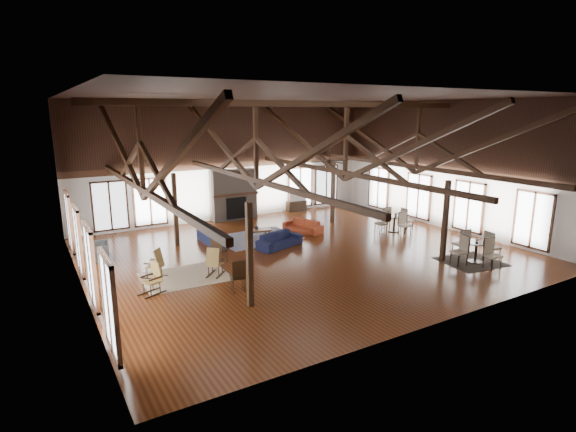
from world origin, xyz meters
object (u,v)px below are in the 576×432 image
sofa_navy_left (214,236)px  cafe_table_near (476,248)px  tv_console (296,206)px  coffee_table (258,231)px  armchair (96,252)px  sofa_orange (303,226)px  cafe_table_far (394,221)px  sofa_navy_front (280,240)px

sofa_navy_left → cafe_table_near: bearing=-134.6°
sofa_navy_left → tv_console: size_ratio=1.80×
coffee_table → tv_console: 6.00m
armchair → coffee_table: bearing=-87.1°
cafe_table_near → coffee_table: bearing=128.2°
sofa_orange → cafe_table_far: cafe_table_far is taller
armchair → cafe_table_near: size_ratio=0.47×
sofa_navy_left → sofa_orange: (4.26, -0.37, -0.02)m
armchair → tv_console: armchair is taller
armchair → tv_console: (11.06, 3.59, -0.04)m
sofa_navy_left → cafe_table_near: size_ratio=0.97×
coffee_table → sofa_orange: bearing=6.4°
sofa_orange → cafe_table_near: bearing=6.0°
sofa_navy_front → armchair: (-6.79, 2.02, 0.03)m
tv_console → armchair: bearing=-162.0°
armchair → cafe_table_near: cafe_table_near is taller
sofa_orange → cafe_table_far: (3.70, -2.12, 0.24)m
armchair → cafe_table_far: (12.62, -2.59, 0.19)m
sofa_orange → coffee_table: (-2.31, 0.03, 0.07)m
cafe_table_far → sofa_navy_front: bearing=174.4°
coffee_table → armchair: (-6.61, 0.45, -0.02)m
coffee_table → armchair: armchair is taller
cafe_table_near → cafe_table_far: bearing=84.0°
sofa_navy_front → tv_console: 7.04m
sofa_navy_front → sofa_orange: size_ratio=1.06×
sofa_orange → armchair: 8.93m
sofa_navy_left → armchair: size_ratio=2.05×
cafe_table_near → cafe_table_far: size_ratio=1.05×
cafe_table_far → sofa_orange: bearing=150.1°
sofa_orange → tv_console: bearing=133.6°
sofa_navy_left → armchair: 4.66m
tv_console → cafe_table_near: bearing=-84.6°
cafe_table_near → cafe_table_far: (0.51, 4.82, -0.02)m
sofa_orange → cafe_table_far: bearing=41.5°
sofa_navy_front → cafe_table_far: cafe_table_far is taller
sofa_navy_front → cafe_table_near: size_ratio=0.96×
tv_console → sofa_orange: bearing=-117.8°
tv_console → coffee_table: bearing=-137.8°
sofa_orange → cafe_table_far: 4.27m
coffee_table → cafe_table_near: cafe_table_near is taller
sofa_navy_left → sofa_orange: sofa_navy_left is taller
sofa_navy_front → coffee_table: 1.58m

